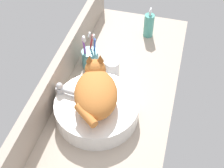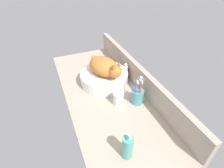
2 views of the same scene
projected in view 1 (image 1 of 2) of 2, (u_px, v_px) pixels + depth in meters
The scene contains 8 objects.
ground_plane at pixel (113, 99), 140.29cm from camera, with size 130.63×53.08×4.00cm, color #B2A08E.
backsplash_panel at pixel (59, 73), 137.34cm from camera, with size 130.63×3.60×16.05cm, color #AD9E8E.
sink_basin at pixel (97, 109), 128.44cm from camera, with size 34.55×34.55×8.46cm, color white.
cat at pixel (96, 91), 122.06cm from camera, with size 31.60×23.90×14.00cm.
faucet at pixel (63, 94), 129.90cm from camera, with size 3.95×11.86×13.60cm.
soap_dispenser at pixel (149, 25), 163.89cm from camera, with size 5.23×5.23×16.06cm.
toothbrush_cup at pixel (90, 58), 148.39cm from camera, with size 7.85×7.85×18.72cm.
water_glass at pixel (112, 69), 145.23cm from camera, with size 6.81×6.81×8.53cm.
Camera 1 is at (-87.74, -23.01, 105.24)cm, focal length 50.00 mm.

